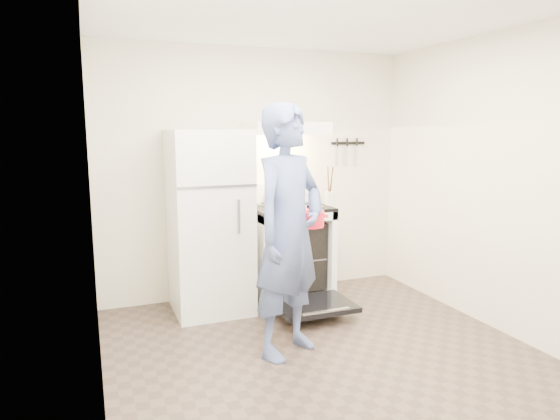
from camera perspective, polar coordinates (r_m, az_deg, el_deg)
The scene contains 15 objects.
floor at distance 3.85m, azimuth 6.39°, elevation -17.18°, with size 3.60×3.60×0.00m, color #4C3C33.
back_wall at distance 5.12m, azimuth -2.73°, elevation 4.16°, with size 3.20×0.02×2.50m, color beige.
refrigerator at distance 4.69m, azimuth -8.06°, elevation -1.35°, with size 0.70×0.70×1.70m, color white.
stove_body at distance 5.03m, azimuth 1.02°, elevation -5.05°, with size 0.76×0.65×0.92m, color white.
cooktop at distance 4.94m, azimuth 1.03°, elevation 0.29°, with size 0.76×0.65×0.03m, color black.
backsplash at distance 5.18m, azimuth -0.16°, elevation 2.01°, with size 0.76×0.07×0.20m, color white.
oven_door at distance 4.61m, azimuth 3.85°, elevation -10.80°, with size 0.70×0.54×0.04m, color black.
oven_rack at distance 5.04m, azimuth 1.01°, elevation -5.27°, with size 0.60×0.52×0.01m, color slate.
range_hood at distance 4.94m, azimuth 0.72°, elevation 9.32°, with size 0.76×0.50×0.12m, color white.
knife_strip at distance 5.51m, azimuth 7.79°, elevation 7.59°, with size 0.40×0.02×0.03m, color black.
pizza_stone at distance 5.04m, azimuth -0.10°, elevation -5.10°, with size 0.36×0.36×0.02m, color #90714B.
tea_kettle at distance 5.06m, azimuth -0.71°, elevation 2.16°, with size 0.21×0.18×0.26m, color #B4B4B9, non-canonical shape.
utensil_jar at distance 4.82m, azimuth 5.73°, elevation 1.34°, with size 0.09×0.09×0.13m, color silver.
person at distance 3.73m, azimuth 1.02°, elevation -2.51°, with size 0.69×0.45×1.90m, color #364279.
dutch_oven at distance 4.11m, azimuth 3.27°, elevation -1.06°, with size 0.33×0.26×0.22m, color red, non-canonical shape.
Camera 1 is at (-1.62, -3.04, 1.72)m, focal length 32.00 mm.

